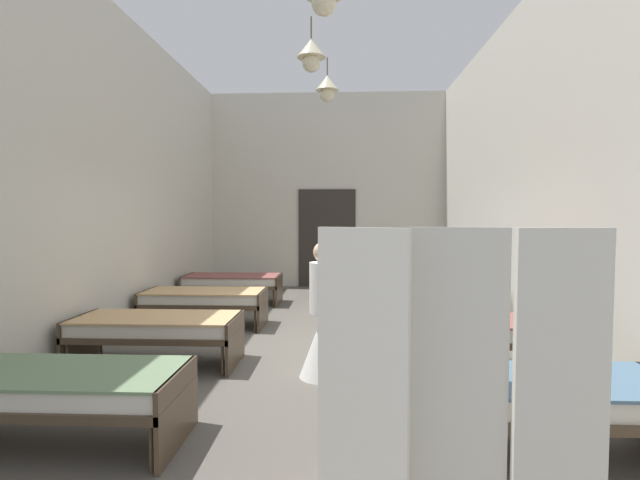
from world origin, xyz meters
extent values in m
cube|color=#59544C|center=(0.00, 0.00, -0.05)|extent=(6.32, 10.99, 0.10)
cube|color=beige|center=(0.00, 5.30, 2.38)|extent=(6.12, 0.20, 4.76)
cube|color=beige|center=(-2.96, 0.00, 2.38)|extent=(0.20, 10.39, 4.76)
cube|color=beige|center=(2.96, 0.00, 2.38)|extent=(0.20, 10.39, 4.76)
cube|color=#2D2823|center=(0.00, 5.18, 1.20)|extent=(1.40, 0.06, 2.40)
sphere|color=beige|center=(0.15, -0.91, 4.13)|extent=(0.28, 0.28, 0.28)
cylinder|color=brown|center=(-0.11, 0.91, 4.60)|extent=(0.02, 0.02, 0.32)
cone|color=beige|center=(-0.11, 0.91, 4.29)|extent=(0.44, 0.44, 0.28)
sphere|color=beige|center=(-0.11, 0.91, 4.07)|extent=(0.28, 0.28, 0.28)
cylinder|color=brown|center=(0.08, 2.73, 4.59)|extent=(0.02, 0.02, 0.33)
cone|color=beige|center=(0.08, 2.73, 4.28)|extent=(0.44, 0.44, 0.28)
sphere|color=beige|center=(0.08, 2.73, 4.06)|extent=(0.28, 0.28, 0.28)
cylinder|color=#473828|center=(-0.94, -3.21, 0.17)|extent=(0.03, 0.03, 0.34)
cylinder|color=#473828|center=(-0.94, -2.49, 0.17)|extent=(0.03, 0.03, 0.34)
cube|color=#473828|center=(-1.81, -2.85, 0.38)|extent=(1.90, 0.84, 0.07)
cube|color=#473828|center=(-0.88, -2.85, 0.29)|extent=(0.04, 0.84, 0.57)
cube|color=silver|center=(-1.81, -2.85, 0.48)|extent=(1.82, 0.78, 0.14)
cube|color=slate|center=(-1.81, -2.85, 0.56)|extent=(1.86, 0.82, 0.02)
cylinder|color=#473828|center=(0.94, -3.21, 0.17)|extent=(0.03, 0.03, 0.34)
cylinder|color=#473828|center=(0.94, -2.49, 0.17)|extent=(0.03, 0.03, 0.34)
cylinder|color=#473828|center=(2.68, -2.49, 0.17)|extent=(0.03, 0.03, 0.34)
cube|color=#473828|center=(1.81, -2.85, 0.38)|extent=(1.90, 0.84, 0.07)
cube|color=#473828|center=(0.88, -2.85, 0.29)|extent=(0.04, 0.84, 0.57)
cube|color=silver|center=(1.81, -2.85, 0.48)|extent=(1.82, 0.78, 0.14)
cube|color=slate|center=(1.81, -2.85, 0.56)|extent=(1.86, 0.82, 0.02)
cylinder|color=#473828|center=(-2.68, -1.31, 0.17)|extent=(0.03, 0.03, 0.34)
cylinder|color=#473828|center=(-2.68, -0.59, 0.17)|extent=(0.03, 0.03, 0.34)
cylinder|color=#473828|center=(-0.94, -1.31, 0.17)|extent=(0.03, 0.03, 0.34)
cylinder|color=#473828|center=(-0.94, -0.59, 0.17)|extent=(0.03, 0.03, 0.34)
cube|color=#473828|center=(-1.81, -0.95, 0.38)|extent=(1.90, 0.84, 0.07)
cube|color=#473828|center=(-2.74, -0.95, 0.29)|extent=(0.04, 0.84, 0.57)
cube|color=#473828|center=(-0.88, -0.95, 0.29)|extent=(0.04, 0.84, 0.57)
cube|color=silver|center=(-1.81, -0.95, 0.48)|extent=(1.82, 0.78, 0.14)
cube|color=tan|center=(-1.81, -0.95, 0.56)|extent=(1.86, 0.82, 0.02)
cylinder|color=#473828|center=(0.94, -1.31, 0.17)|extent=(0.03, 0.03, 0.34)
cylinder|color=#473828|center=(0.94, -0.59, 0.17)|extent=(0.03, 0.03, 0.34)
cylinder|color=#473828|center=(2.68, -1.31, 0.17)|extent=(0.03, 0.03, 0.34)
cylinder|color=#473828|center=(2.68, -0.59, 0.17)|extent=(0.03, 0.03, 0.34)
cube|color=#473828|center=(1.81, -0.95, 0.38)|extent=(1.90, 0.84, 0.07)
cube|color=#473828|center=(0.88, -0.95, 0.29)|extent=(0.04, 0.84, 0.57)
cube|color=#473828|center=(2.74, -0.95, 0.29)|extent=(0.04, 0.84, 0.57)
cube|color=silver|center=(1.81, -0.95, 0.48)|extent=(1.82, 0.78, 0.14)
cube|color=#8C4C47|center=(1.81, -0.95, 0.56)|extent=(1.86, 0.82, 0.02)
cylinder|color=#473828|center=(-2.68, 0.59, 0.17)|extent=(0.03, 0.03, 0.34)
cylinder|color=#473828|center=(-2.68, 1.31, 0.17)|extent=(0.03, 0.03, 0.34)
cylinder|color=#473828|center=(-0.94, 0.59, 0.17)|extent=(0.03, 0.03, 0.34)
cylinder|color=#473828|center=(-0.94, 1.31, 0.17)|extent=(0.03, 0.03, 0.34)
cube|color=#473828|center=(-1.81, 0.95, 0.38)|extent=(1.90, 0.84, 0.07)
cube|color=#473828|center=(-2.74, 0.95, 0.29)|extent=(0.04, 0.84, 0.57)
cube|color=#473828|center=(-0.88, 0.95, 0.29)|extent=(0.04, 0.84, 0.57)
cube|color=silver|center=(-1.81, 0.95, 0.48)|extent=(1.82, 0.78, 0.14)
cube|color=tan|center=(-1.81, 0.95, 0.56)|extent=(1.86, 0.82, 0.02)
cylinder|color=#473828|center=(0.94, 0.59, 0.17)|extent=(0.03, 0.03, 0.34)
cylinder|color=#473828|center=(0.94, 1.31, 0.17)|extent=(0.03, 0.03, 0.34)
cylinder|color=#473828|center=(2.68, 0.59, 0.17)|extent=(0.03, 0.03, 0.34)
cylinder|color=#473828|center=(2.68, 1.31, 0.17)|extent=(0.03, 0.03, 0.34)
cube|color=#473828|center=(1.81, 0.95, 0.38)|extent=(1.90, 0.84, 0.07)
cube|color=#473828|center=(0.88, 0.95, 0.29)|extent=(0.04, 0.84, 0.57)
cube|color=#473828|center=(2.74, 0.95, 0.29)|extent=(0.04, 0.84, 0.57)
cube|color=silver|center=(1.81, 0.95, 0.48)|extent=(1.82, 0.78, 0.14)
cube|color=slate|center=(1.81, 0.95, 0.56)|extent=(1.86, 0.82, 0.02)
cylinder|color=#473828|center=(-2.68, 2.49, 0.17)|extent=(0.03, 0.03, 0.34)
cylinder|color=#473828|center=(-2.68, 3.21, 0.17)|extent=(0.03, 0.03, 0.34)
cylinder|color=#473828|center=(-0.94, 2.49, 0.17)|extent=(0.03, 0.03, 0.34)
cylinder|color=#473828|center=(-0.94, 3.21, 0.17)|extent=(0.03, 0.03, 0.34)
cube|color=#473828|center=(-1.81, 2.85, 0.38)|extent=(1.90, 0.84, 0.07)
cube|color=#473828|center=(-2.74, 2.85, 0.29)|extent=(0.04, 0.84, 0.57)
cube|color=#473828|center=(-0.88, 2.85, 0.29)|extent=(0.04, 0.84, 0.57)
cube|color=silver|center=(-1.81, 2.85, 0.48)|extent=(1.82, 0.78, 0.14)
cube|color=#8C4C47|center=(-1.81, 2.85, 0.56)|extent=(1.86, 0.82, 0.02)
cylinder|color=#473828|center=(0.94, 2.49, 0.17)|extent=(0.03, 0.03, 0.34)
cylinder|color=#473828|center=(0.94, 3.21, 0.17)|extent=(0.03, 0.03, 0.34)
cylinder|color=#473828|center=(2.68, 2.49, 0.17)|extent=(0.03, 0.03, 0.34)
cylinder|color=#473828|center=(2.68, 3.21, 0.17)|extent=(0.03, 0.03, 0.34)
cube|color=#473828|center=(1.81, 2.85, 0.38)|extent=(1.90, 0.84, 0.07)
cube|color=#473828|center=(0.88, 2.85, 0.29)|extent=(0.04, 0.84, 0.57)
cube|color=#473828|center=(2.74, 2.85, 0.29)|extent=(0.04, 0.84, 0.57)
cube|color=silver|center=(1.81, 2.85, 0.48)|extent=(1.82, 0.78, 0.14)
cube|color=slate|center=(1.81, 2.85, 0.56)|extent=(1.86, 0.82, 0.02)
cone|color=white|center=(0.67, 2.07, 0.35)|extent=(0.52, 0.52, 0.70)
cylinder|color=white|center=(0.67, 2.07, 0.97)|extent=(0.30, 0.30, 0.55)
sphere|color=tan|center=(0.67, 2.07, 1.36)|extent=(0.22, 0.22, 0.22)
cone|color=white|center=(0.67, 2.07, 1.44)|extent=(0.18, 0.18, 0.10)
cone|color=white|center=(0.16, -1.28, 0.35)|extent=(0.52, 0.52, 0.70)
cylinder|color=white|center=(0.16, -1.28, 0.97)|extent=(0.30, 0.30, 0.55)
sphere|color=beige|center=(0.16, -1.28, 1.36)|extent=(0.22, 0.22, 0.22)
cone|color=white|center=(0.16, -1.28, 1.44)|extent=(0.18, 0.18, 0.10)
cone|color=white|center=(0.46, -3.36, 0.35)|extent=(0.52, 0.52, 0.70)
cylinder|color=white|center=(0.46, -3.36, 0.97)|extent=(0.30, 0.30, 0.55)
sphere|color=#A87A5B|center=(0.46, -3.36, 1.36)|extent=(0.22, 0.22, 0.22)
cone|color=white|center=(0.46, -3.36, 1.44)|extent=(0.18, 0.18, 0.10)
cylinder|color=#515B70|center=(1.46, 0.99, 0.86)|extent=(0.32, 0.32, 0.58)
cube|color=#515B70|center=(1.46, 0.99, 0.61)|extent=(0.44, 0.44, 0.08)
sphere|color=tan|center=(1.46, 0.99, 1.26)|extent=(0.22, 0.22, 0.22)
cube|color=silver|center=(0.44, -4.27, 0.85)|extent=(0.39, 0.22, 1.70)
cube|color=silver|center=(0.86, -4.21, 0.85)|extent=(0.42, 0.10, 1.70)
cube|color=silver|center=(1.28, -4.27, 0.85)|extent=(0.42, 0.08, 1.70)
camera|label=1|loc=(0.35, -6.23, 1.75)|focal=26.01mm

